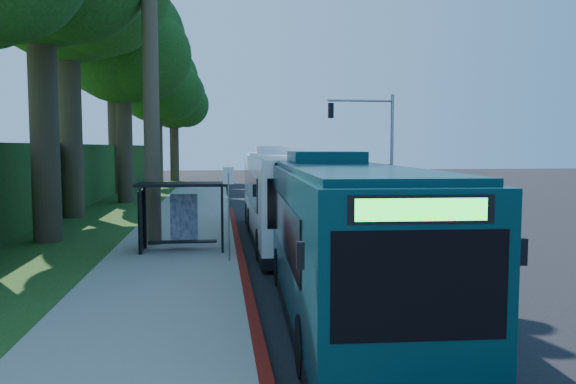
{
  "coord_description": "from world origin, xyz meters",
  "views": [
    {
      "loc": [
        -5.73,
        -23.21,
        3.83
      ],
      "look_at": [
        -2.71,
        1.0,
        1.86
      ],
      "focal_mm": 35.0,
      "sensor_mm": 36.0,
      "label": 1
    }
  ],
  "objects": [
    {
      "name": "ground",
      "position": [
        0.0,
        0.0,
        0.0
      ],
      "size": [
        140.0,
        140.0,
        0.0
      ],
      "primitive_type": "plane",
      "color": "black",
      "rests_on": "ground"
    },
    {
      "name": "sidewalk",
      "position": [
        -7.3,
        0.0,
        0.06
      ],
      "size": [
        4.5,
        70.0,
        0.12
      ],
      "primitive_type": "cube",
      "color": "gray",
      "rests_on": "ground"
    },
    {
      "name": "red_curb",
      "position": [
        -5.0,
        -4.0,
        0.07
      ],
      "size": [
        0.25,
        30.0,
        0.13
      ],
      "primitive_type": "cube",
      "color": "maroon",
      "rests_on": "ground"
    },
    {
      "name": "grass_verge",
      "position": [
        -13.0,
        5.0,
        0.03
      ],
      "size": [
        8.0,
        70.0,
        0.06
      ],
      "primitive_type": "cube",
      "color": "#234719",
      "rests_on": "ground"
    },
    {
      "name": "bus_shelter",
      "position": [
        -7.26,
        -2.86,
        1.81
      ],
      "size": [
        3.2,
        1.51,
        2.55
      ],
      "color": "black",
      "rests_on": "ground"
    },
    {
      "name": "stop_sign_pole",
      "position": [
        -5.4,
        -5.0,
        2.08
      ],
      "size": [
        0.35,
        0.06,
        3.17
      ],
      "color": "gray",
      "rests_on": "ground"
    },
    {
      "name": "traffic_signal_pole",
      "position": [
        3.78,
        10.0,
        4.42
      ],
      "size": [
        4.1,
        0.3,
        7.0
      ],
      "color": "gray",
      "rests_on": "ground"
    },
    {
      "name": "tree_2",
      "position": [
        -11.89,
        15.98,
        10.48
      ],
      "size": [
        8.82,
        8.4,
        15.12
      ],
      "color": "#382B1E",
      "rests_on": "ground"
    },
    {
      "name": "tree_3",
      "position": [
        -13.88,
        23.98,
        11.98
      ],
      "size": [
        10.08,
        9.6,
        17.28
      ],
      "color": "#382B1E",
      "rests_on": "ground"
    },
    {
      "name": "tree_4",
      "position": [
        -11.4,
        31.98,
        9.73
      ],
      "size": [
        8.4,
        8.0,
        14.14
      ],
      "color": "#382B1E",
      "rests_on": "ground"
    },
    {
      "name": "tree_5",
      "position": [
        -10.41,
        39.99,
        8.96
      ],
      "size": [
        7.35,
        7.0,
        12.86
      ],
      "color": "#382B1E",
      "rests_on": "ground"
    },
    {
      "name": "white_bus",
      "position": [
        -3.04,
        -0.21,
        1.88
      ],
      "size": [
        2.89,
        12.97,
        3.86
      ],
      "rotation": [
        0.0,
        0.0,
        -0.01
      ],
      "color": "white",
      "rests_on": "ground"
    },
    {
      "name": "teal_bus",
      "position": [
        -2.94,
        -10.16,
        1.81
      ],
      "size": [
        3.16,
        12.53,
        3.71
      ],
      "rotation": [
        0.0,
        0.0,
        -0.04
      ],
      "color": "#092E34",
      "rests_on": "ground"
    },
    {
      "name": "pickup",
      "position": [
        0.37,
        8.55,
        0.68
      ],
      "size": [
        2.39,
        4.94,
        1.36
      ],
      "primitive_type": "imported",
      "rotation": [
        0.0,
        0.0,
        -0.03
      ],
      "color": "silver",
      "rests_on": "ground"
    }
  ]
}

